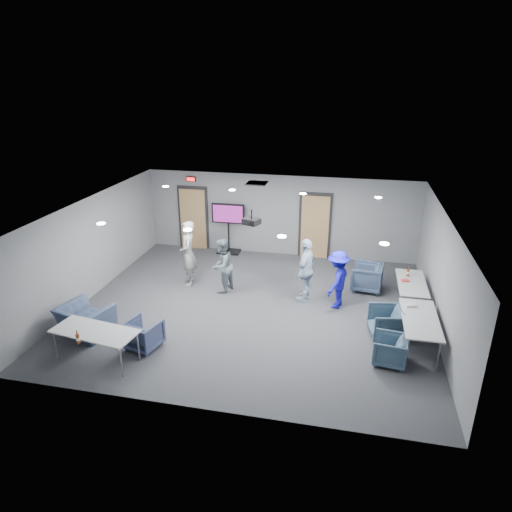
% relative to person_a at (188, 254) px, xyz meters
% --- Properties ---
extents(floor, '(9.00, 9.00, 0.00)m').
position_rel_person_a_xyz_m(floor, '(2.14, -1.06, -0.95)').
color(floor, '#33353A').
rests_on(floor, ground).
extents(ceiling, '(9.00, 9.00, 0.00)m').
position_rel_person_a_xyz_m(ceiling, '(2.14, -1.06, 1.75)').
color(ceiling, silver).
rests_on(ceiling, wall_back).
extents(wall_back, '(9.00, 0.02, 2.70)m').
position_rel_person_a_xyz_m(wall_back, '(2.14, 2.94, 0.40)').
color(wall_back, slate).
rests_on(wall_back, floor).
extents(wall_front, '(9.00, 0.02, 2.70)m').
position_rel_person_a_xyz_m(wall_front, '(2.14, -5.06, 0.40)').
color(wall_front, slate).
rests_on(wall_front, floor).
extents(wall_left, '(0.02, 8.00, 2.70)m').
position_rel_person_a_xyz_m(wall_left, '(-2.36, -1.06, 0.40)').
color(wall_left, slate).
rests_on(wall_left, floor).
extents(wall_right, '(0.02, 8.00, 2.70)m').
position_rel_person_a_xyz_m(wall_right, '(6.64, -1.06, 0.40)').
color(wall_right, slate).
rests_on(wall_right, floor).
extents(door_left, '(1.06, 0.17, 2.24)m').
position_rel_person_a_xyz_m(door_left, '(-0.86, 2.90, 0.12)').
color(door_left, black).
rests_on(door_left, wall_back).
extents(door_right, '(1.06, 0.17, 2.24)m').
position_rel_person_a_xyz_m(door_right, '(3.34, 2.90, 0.12)').
color(door_right, black).
rests_on(door_right, wall_back).
extents(exit_sign, '(0.32, 0.08, 0.16)m').
position_rel_person_a_xyz_m(exit_sign, '(-0.86, 2.87, 1.50)').
color(exit_sign, black).
rests_on(exit_sign, wall_back).
extents(hvac_diffuser, '(0.60, 0.60, 0.03)m').
position_rel_person_a_xyz_m(hvac_diffuser, '(1.64, 1.74, 1.74)').
color(hvac_diffuser, black).
rests_on(hvac_diffuser, ceiling).
extents(downlights, '(6.18, 3.78, 0.02)m').
position_rel_person_a_xyz_m(downlights, '(2.14, -1.06, 1.74)').
color(downlights, white).
rests_on(downlights, ceiling).
extents(person_a, '(0.67, 0.81, 1.90)m').
position_rel_person_a_xyz_m(person_a, '(0.00, 0.00, 0.00)').
color(person_a, gray).
rests_on(person_a, floor).
extents(person_b, '(0.80, 0.90, 1.56)m').
position_rel_person_a_xyz_m(person_b, '(1.08, -0.26, -0.17)').
color(person_b, slate).
rests_on(person_b, floor).
extents(person_c, '(0.67, 1.10, 1.76)m').
position_rel_person_a_xyz_m(person_c, '(3.41, -0.29, -0.07)').
color(person_c, '#AAC3DA').
rests_on(person_c, floor).
extents(person_d, '(0.86, 1.13, 1.55)m').
position_rel_person_a_xyz_m(person_d, '(4.26, -0.51, -0.17)').
color(person_d, '#1A19A7').
rests_on(person_d, floor).
extents(chair_right_a, '(0.93, 0.91, 0.76)m').
position_rel_person_a_xyz_m(chair_right_a, '(5.04, 0.70, -0.57)').
color(chair_right_a, '#394962').
rests_on(chair_right_a, floor).
extents(chair_right_b, '(0.94, 0.92, 0.74)m').
position_rel_person_a_xyz_m(chair_right_b, '(5.49, -1.79, -0.58)').
color(chair_right_b, '#394F62').
rests_on(chair_right_b, floor).
extents(chair_right_c, '(0.76, 0.74, 0.63)m').
position_rel_person_a_xyz_m(chair_right_c, '(5.49, -2.83, -0.64)').
color(chair_right_c, '#3C5468').
rests_on(chair_right_c, floor).
extents(chair_front_a, '(0.85, 0.87, 0.66)m').
position_rel_person_a_xyz_m(chair_front_a, '(0.15, -3.38, -0.62)').
color(chair_front_a, '#384161').
rests_on(chair_front_a, floor).
extents(chair_front_b, '(1.35, 1.25, 0.73)m').
position_rel_person_a_xyz_m(chair_front_b, '(-1.41, -3.15, -0.58)').
color(chair_front_b, '#3E4D6B').
rests_on(chair_front_b, floor).
extents(table_right_a, '(0.71, 1.70, 0.73)m').
position_rel_person_a_xyz_m(table_right_a, '(6.14, -0.17, -0.27)').
color(table_right_a, '#A6A9AB').
rests_on(table_right_a, floor).
extents(table_right_b, '(0.77, 1.85, 0.73)m').
position_rel_person_a_xyz_m(table_right_b, '(6.14, -2.07, -0.26)').
color(table_right_b, '#A6A9AB').
rests_on(table_right_b, floor).
extents(table_front_left, '(1.92, 1.02, 0.73)m').
position_rel_person_a_xyz_m(table_front_left, '(-0.59, -4.06, -0.26)').
color(table_front_left, '#A6A9AB').
rests_on(table_front_left, floor).
extents(bottle_front, '(0.08, 0.08, 0.29)m').
position_rel_person_a_xyz_m(bottle_front, '(-0.65, -4.56, -0.11)').
color(bottle_front, '#5F2B10').
rests_on(bottle_front, table_front_left).
extents(bottle_right, '(0.07, 0.07, 0.28)m').
position_rel_person_a_xyz_m(bottle_right, '(6.07, 0.22, -0.12)').
color(bottle_right, '#5F2B10').
rests_on(bottle_right, table_right_a).
extents(snack_box, '(0.21, 0.17, 0.04)m').
position_rel_person_a_xyz_m(snack_box, '(5.98, -0.13, -0.20)').
color(snack_box, red).
rests_on(snack_box, table_right_a).
extents(wrapper, '(0.27, 0.22, 0.05)m').
position_rel_person_a_xyz_m(wrapper, '(5.98, -1.53, -0.19)').
color(wrapper, silver).
rests_on(wrapper, table_right_b).
extents(tv_stand, '(1.12, 0.53, 1.72)m').
position_rel_person_a_xyz_m(tv_stand, '(0.45, 2.69, 0.03)').
color(tv_stand, black).
rests_on(tv_stand, floor).
extents(projector, '(0.46, 0.43, 0.36)m').
position_rel_person_a_xyz_m(projector, '(2.12, -1.12, 1.45)').
color(projector, black).
rests_on(projector, ceiling).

